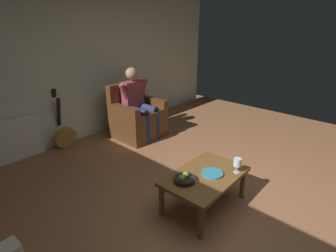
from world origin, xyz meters
name	(u,v)px	position (x,y,z in m)	size (l,w,h in m)	color
ground_plane	(239,208)	(0.00, 0.00, 0.00)	(7.47, 7.47, 0.00)	#97613F
wall_back	(80,63)	(0.00, -3.13, 1.32)	(6.62, 0.06, 2.64)	silver
armchair	(137,118)	(-0.60, -2.40, 0.34)	(0.83, 0.75, 0.97)	#513118
person_seated	(138,101)	(-0.60, -2.37, 0.68)	(0.66, 0.63, 1.25)	#8E3841
coffee_table	(205,179)	(0.22, -0.33, 0.35)	(0.98, 0.64, 0.41)	brown
guitar	(65,135)	(0.55, -2.93, 0.22)	(0.36, 0.30, 0.99)	#A88239
radiator	(18,139)	(1.21, -3.06, 0.33)	(0.68, 0.06, 0.66)	white
wine_glass_near	(237,163)	(-0.05, -0.10, 0.53)	(0.09, 0.09, 0.17)	silver
fruit_bowl	(184,179)	(0.49, -0.41, 0.44)	(0.23, 0.23, 0.11)	black
decorative_dish	(212,173)	(0.17, -0.28, 0.42)	(0.24, 0.24, 0.02)	teal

